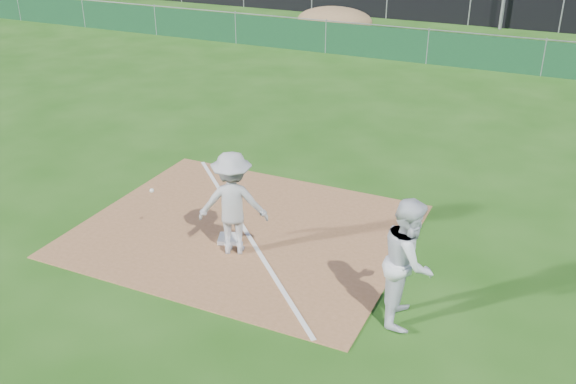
{
  "coord_description": "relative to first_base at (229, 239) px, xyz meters",
  "views": [
    {
      "loc": [
        5.26,
        -8.33,
        5.92
      ],
      "look_at": [
        0.91,
        1.0,
        1.0
      ],
      "focal_mm": 40.0,
      "sensor_mm": 36.0,
      "label": 1
    }
  ],
  "objects": [
    {
      "name": "green_fence",
      "position": [
        0.07,
        14.48,
        0.54
      ],
      "size": [
        44.0,
        0.05,
        1.2
      ],
      "primitive_type": "cube",
      "color": "#0F391E",
      "rests_on": "ground"
    },
    {
      "name": "play_at_first",
      "position": [
        0.27,
        -0.27,
        0.9
      ],
      "size": [
        2.32,
        1.13,
        1.88
      ],
      "color": "#B6B6B9",
      "rests_on": "infield_dirt"
    },
    {
      "name": "dirt_mound",
      "position": [
        -4.93,
        17.98,
        0.53
      ],
      "size": [
        3.38,
        2.6,
        1.17
      ],
      "primitive_type": "ellipsoid",
      "color": "olive",
      "rests_on": "ground"
    },
    {
      "name": "foul_line",
      "position": [
        0.07,
        0.48,
        -0.03
      ],
      "size": [
        5.01,
        5.01,
        0.01
      ],
      "primitive_type": "cube",
      "rotation": [
        0.0,
        0.0,
        0.79
      ],
      "color": "white",
      "rests_on": "infield_dirt"
    },
    {
      "name": "ground",
      "position": [
        0.07,
        9.48,
        -0.06
      ],
      "size": [
        90.0,
        90.0,
        0.0
      ],
      "primitive_type": "plane",
      "color": "#1E4E10",
      "rests_on": "ground"
    },
    {
      "name": "infield_dirt",
      "position": [
        0.07,
        0.48,
        -0.05
      ],
      "size": [
        6.0,
        5.0,
        0.02
      ],
      "primitive_type": "cube",
      "color": "#905D39",
      "rests_on": "ground"
    },
    {
      "name": "first_base",
      "position": [
        0.0,
        0.0,
        0.0
      ],
      "size": [
        0.48,
        0.48,
        0.08
      ],
      "primitive_type": "cube",
      "rotation": [
        0.0,
        0.0,
        0.38
      ],
      "color": "white",
      "rests_on": "infield_dirt"
    },
    {
      "name": "runner",
      "position": [
        3.55,
        -0.88,
        0.94
      ],
      "size": [
        0.91,
        1.08,
        1.99
      ],
      "primitive_type": "imported",
      "rotation": [
        0.0,
        0.0,
        1.75
      ],
      "color": "silver",
      "rests_on": "ground"
    },
    {
      "name": "parking_lot",
      "position": [
        0.07,
        27.48,
        -0.05
      ],
      "size": [
        46.0,
        9.0,
        0.01
      ],
      "primitive_type": "cube",
      "color": "black",
      "rests_on": "ground"
    },
    {
      "name": "black_fence",
      "position": [
        0.07,
        22.48,
        0.84
      ],
      "size": [
        46.0,
        0.04,
        1.8
      ],
      "primitive_type": "cube",
      "color": "black",
      "rests_on": "ground"
    }
  ]
}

